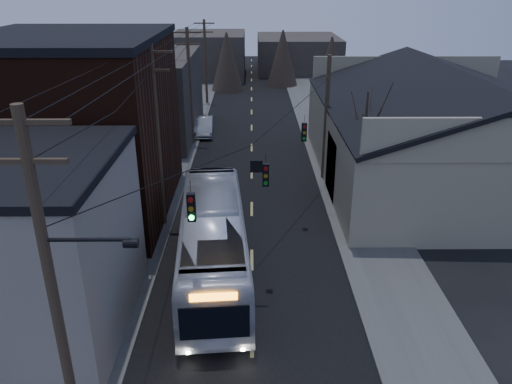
# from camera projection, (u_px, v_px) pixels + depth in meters

# --- Properties ---
(road_surface) EXTENTS (9.00, 110.00, 0.02)m
(road_surface) POSITION_uv_depth(u_px,v_px,m) (252.00, 155.00, 39.62)
(road_surface) COLOR black
(road_surface) RESTS_ON ground
(sidewalk_left) EXTENTS (4.00, 110.00, 0.12)m
(sidewalk_left) POSITION_uv_depth(u_px,v_px,m) (170.00, 155.00, 39.55)
(sidewalk_left) COLOR #474744
(sidewalk_left) RESTS_ON ground
(sidewalk_right) EXTENTS (4.00, 110.00, 0.12)m
(sidewalk_right) POSITION_uv_depth(u_px,v_px,m) (333.00, 155.00, 39.65)
(sidewalk_right) COLOR #474744
(sidewalk_right) RESTS_ON ground
(building_clapboard) EXTENTS (8.00, 8.00, 7.00)m
(building_clapboard) POSITION_uv_depth(u_px,v_px,m) (14.00, 250.00, 18.87)
(building_clapboard) COLOR gray
(building_clapboard) RESTS_ON ground
(building_brick) EXTENTS (10.00, 12.00, 10.00)m
(building_brick) POSITION_uv_depth(u_px,v_px,m) (76.00, 130.00, 28.38)
(building_brick) COLOR black
(building_brick) RESTS_ON ground
(building_left_far) EXTENTS (9.00, 14.00, 7.00)m
(building_left_far) POSITION_uv_depth(u_px,v_px,m) (143.00, 96.00, 43.68)
(building_left_far) COLOR #352F2A
(building_left_far) RESTS_ON ground
(warehouse) EXTENTS (16.16, 20.60, 7.73)m
(warehouse) POSITION_uv_depth(u_px,v_px,m) (442.00, 142.00, 34.07)
(warehouse) COLOR gray
(warehouse) RESTS_ON ground
(building_far_left) EXTENTS (10.00, 12.00, 6.00)m
(building_far_left) POSITION_uv_depth(u_px,v_px,m) (209.00, 55.00, 70.55)
(building_far_left) COLOR #352F2A
(building_far_left) RESTS_ON ground
(building_far_right) EXTENTS (12.00, 14.00, 5.00)m
(building_far_right) POSITION_uv_depth(u_px,v_px,m) (298.00, 53.00, 75.45)
(building_far_right) COLOR #352F2A
(building_far_right) RESTS_ON ground
(bare_tree) EXTENTS (0.40, 0.40, 7.20)m
(bare_tree) POSITION_uv_depth(u_px,v_px,m) (363.00, 153.00, 29.06)
(bare_tree) COLOR black
(bare_tree) RESTS_ON ground
(utility_lines) EXTENTS (11.24, 45.28, 10.50)m
(utility_lines) POSITION_uv_depth(u_px,v_px,m) (203.00, 113.00, 32.26)
(utility_lines) COLOR #382B1E
(utility_lines) RESTS_ON ground
(bus) EXTENTS (3.84, 12.53, 3.44)m
(bus) POSITION_uv_depth(u_px,v_px,m) (213.00, 241.00, 23.19)
(bus) COLOR silver
(bus) RESTS_ON ground
(parked_car) EXTENTS (1.83, 4.65, 1.51)m
(parked_car) POSITION_uv_depth(u_px,v_px,m) (204.00, 126.00, 44.72)
(parked_car) COLOR #979A9E
(parked_car) RESTS_ON ground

